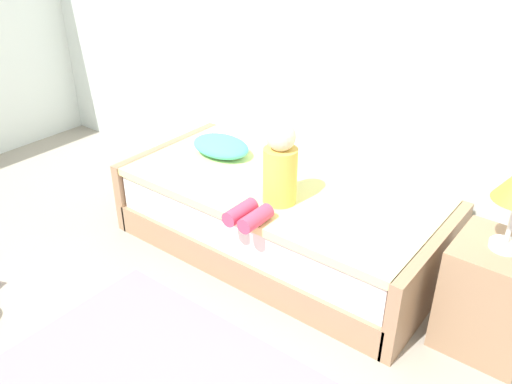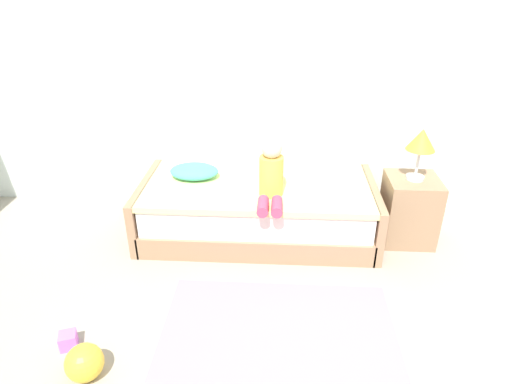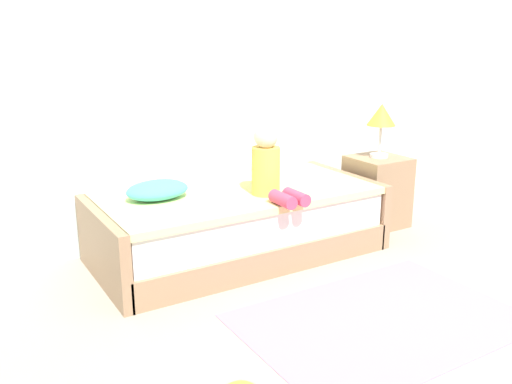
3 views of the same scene
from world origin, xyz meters
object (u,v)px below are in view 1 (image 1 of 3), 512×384
Objects in this scene: child_figure at (275,173)px; pillow at (221,146)px; bed at (279,218)px; nightstand at (491,296)px.

child_figure is 1.16× the size of pillow.
nightstand is (1.35, -0.03, 0.05)m from bed.
nightstand is 1.18× the size of child_figure.
nightstand is at bearing -1.07° from bed.
pillow is (-0.71, 0.33, -0.14)m from child_figure.
child_figure reaches higher than nightstand.
nightstand is 1.96m from pillow.
pillow reaches higher than nightstand.
pillow is at bearing 155.07° from child_figure.
child_figure is at bearing -170.60° from nightstand.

